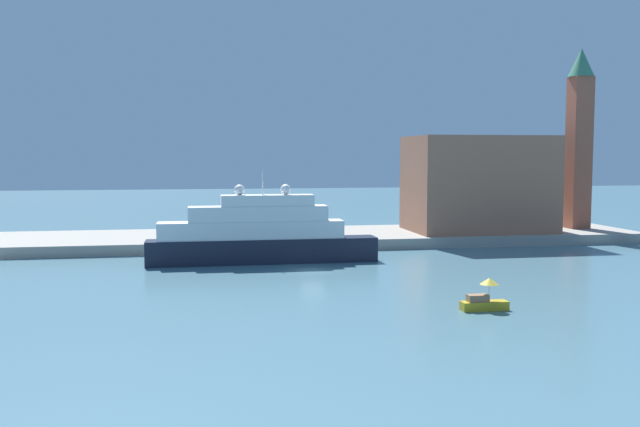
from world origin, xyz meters
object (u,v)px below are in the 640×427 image
Objects in this scene: small_motorboat at (484,299)px; parked_car at (189,233)px; harbor_building at (478,184)px; person_figure at (215,232)px; mooring_bollard at (331,237)px; large_yacht at (260,236)px; bell_tower at (579,132)px.

parked_car reaches higher than small_motorboat.
person_figure is (-41.22, -2.22, -6.69)m from harbor_building.
mooring_bollard is at bearing -16.75° from person_figure.
small_motorboat is at bearing -60.60° from parked_car.
large_yacht is 15.80m from person_figure.
person_figure is at bearing 109.02° from large_yacht.
person_figure is (-22.07, 45.18, 1.32)m from small_motorboat.
parked_car reaches higher than mooring_bollard.
large_yacht is at bearing -137.87° from mooring_bollard.
parked_car is 5.93× the size of mooring_bollard.
harbor_building is 19.42m from bell_tower.
small_motorboat is at bearing -127.27° from bell_tower.
harbor_building is 26.95m from mooring_bollard.
small_motorboat is 50.30m from person_figure.
large_yacht reaches higher than parked_car.
mooring_bollard is (20.01, -5.60, -0.34)m from parked_car.
harbor_building is 41.82m from person_figure.
parked_car is at bearing 119.77° from large_yacht.
harbor_building is (36.08, 17.12, 5.55)m from large_yacht.
parked_car is 20.78m from mooring_bollard.
small_motorboat is 62.76m from bell_tower.
harbor_building reaches higher than small_motorboat.
harbor_building is at bearing 68.00° from small_motorboat.
mooring_bollard is (-5.85, 40.30, 0.88)m from small_motorboat.
bell_tower is 64.40m from parked_car.
bell_tower reaches higher than large_yacht.
harbor_building is 32.95× the size of mooring_bollard.
large_yacht is 7.45× the size of parked_car.
small_motorboat is at bearing -81.74° from mooring_bollard.
bell_tower is 45.95m from mooring_bollard.
harbor_building is (19.15, 47.40, 8.01)m from small_motorboat.
small_motorboat is 2.52× the size of person_figure.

